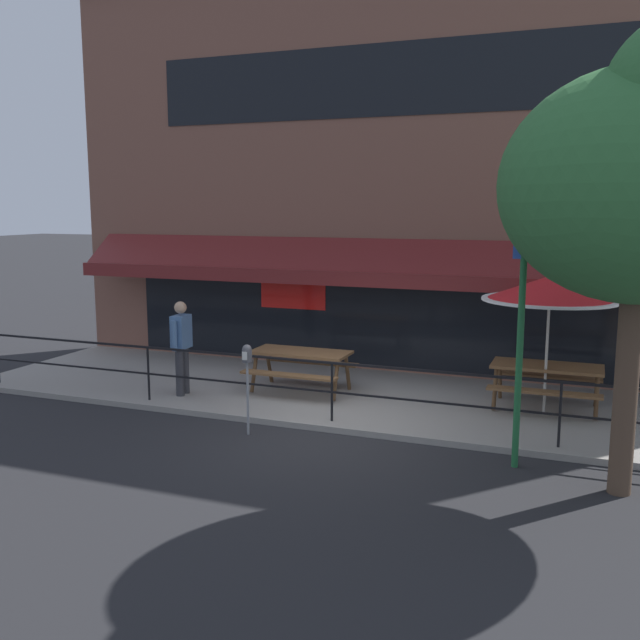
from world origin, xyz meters
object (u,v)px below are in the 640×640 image
picnic_table_centre (547,374)px  parking_meter_near (247,362)px  patio_umbrella_centre (550,289)px  pedestrian_walking (182,343)px  street_sign_pole (522,310)px  picnic_table_left (301,359)px

picnic_table_centre → parking_meter_near: size_ratio=1.27×
picnic_table_centre → patio_umbrella_centre: bearing=-90.0°
picnic_table_centre → parking_meter_near: 5.05m
pedestrian_walking → patio_umbrella_centre: bearing=9.5°
patio_umbrella_centre → parking_meter_near: 4.97m
patio_umbrella_centre → street_sign_pole: 2.35m
picnic_table_left → parking_meter_near: (0.08, -2.32, 0.44)m
street_sign_pole → patio_umbrella_centre: bearing=84.8°
patio_umbrella_centre → picnic_table_centre: bearing=90.0°
patio_umbrella_centre → street_sign_pole: bearing=-95.2°
pedestrian_walking → parking_meter_near: (2.02, -1.37, 0.09)m
patio_umbrella_centre → pedestrian_walking: patio_umbrella_centre is taller
picnic_table_centre → parking_meter_near: parking_meter_near is taller
patio_umbrella_centre → street_sign_pole: size_ratio=0.57×
picnic_table_left → street_sign_pole: street_sign_pole is taller
pedestrian_walking → street_sign_pole: size_ratio=0.41×
picnic_table_centre → patio_umbrella_centre: (0.00, -0.33, 1.47)m
picnic_table_left → pedestrian_walking: bearing=-153.8°
picnic_table_left → parking_meter_near: bearing=-87.9°
picnic_table_left → parking_meter_near: 2.37m
picnic_table_centre → street_sign_pole: size_ratio=0.43×
picnic_table_centre → patio_umbrella_centre: 1.51m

